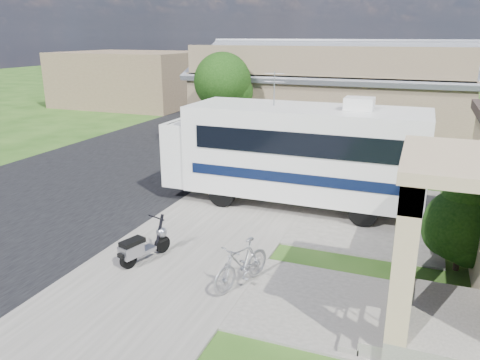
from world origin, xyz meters
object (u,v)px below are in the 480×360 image
(shrub, at_px, (465,222))
(van, at_px, (247,105))
(pickup_truck, at_px, (218,123))
(garden_hose, at_px, (386,299))
(bicycle, at_px, (242,266))
(motorhome, at_px, (295,151))
(scooter, at_px, (142,246))

(shrub, bearing_deg, van, 123.54)
(shrub, distance_m, van, 21.55)
(pickup_truck, relative_size, garden_hose, 13.13)
(bicycle, height_order, garden_hose, bicycle)
(motorhome, height_order, bicycle, motorhome)
(scooter, relative_size, bicycle, 0.89)
(shrub, xyz_separation_m, van, (-11.91, 17.96, -0.38))
(motorhome, relative_size, garden_hose, 18.07)
(scooter, distance_m, bicycle, 2.60)
(garden_hose, bearing_deg, scooter, -176.95)
(motorhome, bearing_deg, bicycle, -86.63)
(scooter, distance_m, garden_hose, 5.58)
(garden_hose, bearing_deg, pickup_truck, 125.83)
(scooter, distance_m, pickup_truck, 14.10)
(garden_hose, bearing_deg, van, 117.49)
(pickup_truck, bearing_deg, motorhome, 131.98)
(pickup_truck, bearing_deg, bicycle, 120.28)
(van, bearing_deg, scooter, -74.79)
(pickup_truck, distance_m, garden_hose, 16.33)
(motorhome, xyz_separation_m, bicycle, (0.31, -5.49, -1.26))
(garden_hose, bearing_deg, motorhome, 123.25)
(motorhome, distance_m, garden_hose, 6.22)
(motorhome, height_order, scooter, motorhome)
(bicycle, bearing_deg, shrub, 50.82)
(shrub, height_order, pickup_truck, shrub)
(bicycle, height_order, van, van)
(shrub, relative_size, pickup_truck, 0.40)
(shrub, distance_m, garden_hose, 2.79)
(pickup_truck, xyz_separation_m, van, (-0.90, 6.86, -0.01))
(pickup_truck, bearing_deg, garden_hose, 130.48)
(scooter, bearing_deg, motorhome, 83.39)
(shrub, xyz_separation_m, bicycle, (-4.42, -2.61, -0.68))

